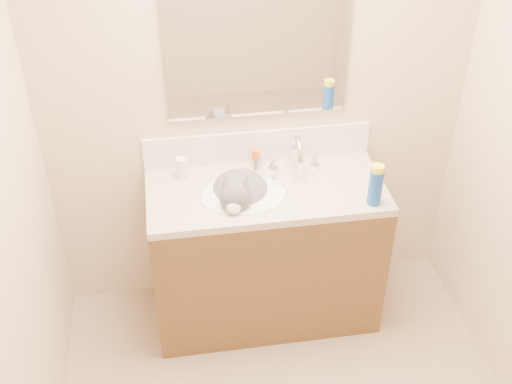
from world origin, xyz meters
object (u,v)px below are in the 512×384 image
object	(u,v)px
cat	(240,195)
amber_bottle	(256,158)
silver_jar	(257,164)
basin	(244,205)
faucet	(296,156)
pill_bottle	(182,168)
vanity_cabinet	(265,256)
spray_can	(375,187)

from	to	relation	value
cat	amber_bottle	size ratio (longest dim) A/B	4.50
cat	silver_jar	world-z (taller)	cat
basin	faucet	xyz separation A→B (m)	(0.30, 0.17, 0.16)
basin	amber_bottle	world-z (taller)	amber_bottle
pill_bottle	amber_bottle	bearing A→B (deg)	6.56
pill_bottle	silver_jar	xyz separation A→B (m)	(0.39, 0.02, -0.02)
vanity_cabinet	faucet	xyz separation A→B (m)	(0.18, 0.14, 0.54)
pill_bottle	spray_can	distance (m)	0.98
pill_bottle	cat	bearing A→B (deg)	-31.46
spray_can	vanity_cabinet	bearing A→B (deg)	157.77
basin	faucet	size ratio (longest dim) A/B	1.61
basin	cat	distance (m)	0.06
amber_bottle	spray_can	bearing A→B (deg)	-38.89
vanity_cabinet	silver_jar	world-z (taller)	silver_jar
basin	spray_can	bearing A→B (deg)	-15.64
faucet	spray_can	world-z (taller)	faucet
pill_bottle	faucet	bearing A→B (deg)	-3.01
basin	amber_bottle	bearing A→B (deg)	67.56
vanity_cabinet	cat	xyz separation A→B (m)	(-0.13, 0.00, 0.42)
faucet	cat	xyz separation A→B (m)	(-0.31, -0.14, -0.11)
vanity_cabinet	basin	world-z (taller)	basin
silver_jar	amber_bottle	bearing A→B (deg)	98.67
vanity_cabinet	spray_can	bearing A→B (deg)	-22.23
cat	amber_bottle	xyz separation A→B (m)	(0.11, 0.21, 0.08)
basin	faucet	bearing A→B (deg)	29.12
vanity_cabinet	pill_bottle	distance (m)	0.67
amber_bottle	vanity_cabinet	bearing A→B (deg)	-84.68
pill_bottle	silver_jar	size ratio (longest dim) A/B	1.79
vanity_cabinet	faucet	bearing A→B (deg)	37.29
faucet	pill_bottle	distance (m)	0.59
basin	pill_bottle	world-z (taller)	pill_bottle
silver_jar	amber_bottle	world-z (taller)	amber_bottle
vanity_cabinet	basin	size ratio (longest dim) A/B	2.67
basin	spray_can	world-z (taller)	spray_can
faucet	cat	size ratio (longest dim) A/B	0.62
amber_bottle	spray_can	distance (m)	0.66
faucet	vanity_cabinet	bearing A→B (deg)	-142.71
faucet	silver_jar	world-z (taller)	faucet
cat	spray_can	distance (m)	0.67
faucet	cat	bearing A→B (deg)	-156.45
cat	pill_bottle	xyz separation A→B (m)	(-0.27, 0.17, 0.08)
basin	silver_jar	world-z (taller)	silver_jar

